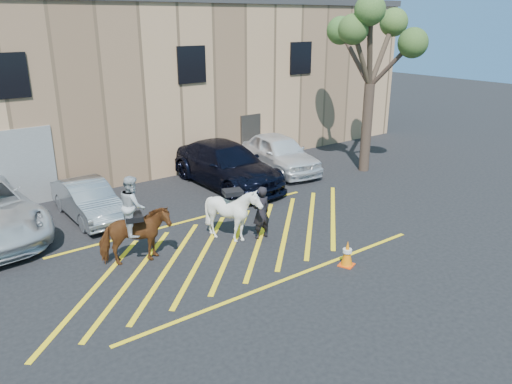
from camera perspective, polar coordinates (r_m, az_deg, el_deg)
ground at (r=15.16m, az=-3.35°, el=-5.78°), size 90.00×90.00×0.00m
car_silver_sedan at (r=17.66m, az=-18.63°, el=-0.88°), size 1.41×3.87×1.27m
car_blue_suv at (r=20.10m, az=-3.42°, el=3.14°), size 2.43×5.83×1.68m
car_white_suv at (r=22.03m, az=2.62°, el=4.50°), size 2.55×4.96×1.62m
handler at (r=15.14m, az=0.58°, el=-2.37°), size 0.62×0.42×1.66m
warehouse at (r=24.82m, az=-19.42°, el=11.81°), size 32.42×10.20×7.30m
hatching_zone at (r=14.94m, az=-2.71°, el=-6.15°), size 12.60×5.12×0.01m
mounted_bay at (r=13.92m, az=-13.71°, el=-4.13°), size 2.07×1.36×2.51m
saddled_white at (r=14.98m, az=-2.64°, el=-2.46°), size 1.81×1.93×1.73m
traffic_cone at (r=13.88m, az=10.38°, el=-6.91°), size 0.49×0.49×0.73m
tree at (r=21.87m, az=13.24°, el=16.89°), size 3.99×4.37×7.31m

